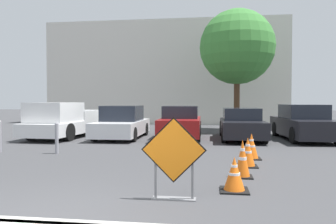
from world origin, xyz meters
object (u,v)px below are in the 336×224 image
(parked_car_nearest, at_px, (122,123))
(traffic_cone_second, at_px, (242,159))
(road_closed_sign, at_px, (174,156))
(parked_car_second, at_px, (181,123))
(pickup_truck, at_px, (65,122))
(traffic_cone_nearest, at_px, (234,175))
(traffic_cone_third, at_px, (248,152))
(parked_car_third, at_px, (241,124))
(parked_car_fourth, at_px, (303,123))
(bollard_nearest, at_px, (57,137))
(traffic_cone_fourth, at_px, (251,147))
(bollard_second, at_px, (0,135))

(parked_car_nearest, bearing_deg, traffic_cone_second, 122.69)
(road_closed_sign, relative_size, parked_car_second, 0.34)
(traffic_cone_second, distance_m, pickup_truck, 10.14)
(traffic_cone_nearest, distance_m, traffic_cone_third, 2.40)
(parked_car_third, bearing_deg, parked_car_nearest, 2.25)
(pickup_truck, xyz_separation_m, parked_car_nearest, (2.67, 0.11, -0.07))
(road_closed_sign, xyz_separation_m, traffic_cone_nearest, (1.05, 0.69, -0.43))
(parked_car_nearest, height_order, parked_car_second, parked_car_nearest)
(parked_car_nearest, bearing_deg, traffic_cone_nearest, 117.52)
(traffic_cone_third, height_order, parked_car_fourth, parked_car_fourth)
(parked_car_second, bearing_deg, traffic_cone_nearest, 100.60)
(traffic_cone_second, bearing_deg, road_closed_sign, -125.22)
(traffic_cone_third, bearing_deg, bollard_nearest, 167.29)
(traffic_cone_nearest, xyz_separation_m, pickup_truck, (-7.11, 8.12, 0.41))
(traffic_cone_nearest, relative_size, traffic_cone_fourth, 0.86)
(traffic_cone_fourth, bearing_deg, pickup_truck, 149.47)
(parked_car_third, height_order, bollard_nearest, parked_car_third)
(pickup_truck, height_order, parked_car_second, pickup_truck)
(traffic_cone_fourth, distance_m, parked_car_nearest, 7.00)
(road_closed_sign, distance_m, traffic_cone_fourth, 4.57)
(bollard_second, bearing_deg, parked_car_nearest, 58.61)
(road_closed_sign, height_order, parked_car_nearest, parked_car_nearest)
(traffic_cone_second, distance_m, traffic_cone_third, 1.23)
(traffic_cone_fourth, distance_m, parked_car_fourth, 5.87)
(traffic_cone_nearest, relative_size, parked_car_third, 0.15)
(traffic_cone_second, height_order, bollard_second, bollard_second)
(parked_car_nearest, xyz_separation_m, parked_car_second, (2.65, 0.15, 0.02))
(traffic_cone_third, height_order, parked_car_second, parked_car_second)
(parked_car_nearest, relative_size, parked_car_third, 0.96)
(traffic_cone_nearest, bearing_deg, traffic_cone_second, 77.61)
(pickup_truck, height_order, bollard_nearest, pickup_truck)
(parked_car_second, xyz_separation_m, parked_car_third, (2.65, 0.07, -0.03))
(traffic_cone_third, height_order, traffic_cone_fourth, traffic_cone_third)
(traffic_cone_nearest, relative_size, bollard_second, 0.61)
(pickup_truck, height_order, parked_car_nearest, pickup_truck)
(parked_car_fourth, bearing_deg, road_closed_sign, 60.90)
(traffic_cone_second, xyz_separation_m, parked_car_nearest, (-4.69, 7.08, 0.25))
(traffic_cone_third, xyz_separation_m, parked_car_second, (-2.28, 6.03, 0.32))
(road_closed_sign, bearing_deg, parked_car_third, 78.21)
(pickup_truck, xyz_separation_m, parked_car_third, (7.97, 0.33, -0.08))
(bollard_second, bearing_deg, traffic_cone_second, -18.47)
(traffic_cone_fourth, bearing_deg, traffic_cone_second, -101.16)
(road_closed_sign, xyz_separation_m, bollard_nearest, (-4.23, 4.34, -0.21))
(parked_car_second, relative_size, bollard_nearest, 4.13)
(traffic_cone_second, relative_size, traffic_cone_third, 1.11)
(traffic_cone_third, relative_size, parked_car_nearest, 0.18)
(bollard_nearest, bearing_deg, traffic_cone_third, -12.71)
(pickup_truck, relative_size, bollard_nearest, 5.58)
(traffic_cone_second, relative_size, traffic_cone_fourth, 1.13)
(traffic_cone_third, xyz_separation_m, pickup_truck, (-7.60, 5.77, 0.36))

